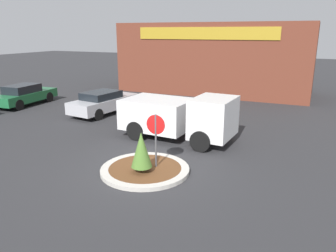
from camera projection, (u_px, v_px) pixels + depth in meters
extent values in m
plane|color=#2D2D30|center=(145.00, 171.00, 12.12)|extent=(120.00, 120.00, 0.00)
cylinder|color=#BCB7AD|center=(145.00, 170.00, 12.10)|extent=(3.28, 3.28, 0.15)
cylinder|color=brown|center=(145.00, 170.00, 12.10)|extent=(2.69, 2.69, 0.15)
cylinder|color=#4C4C51|center=(156.00, 143.00, 11.95)|extent=(0.07, 0.07, 2.14)
cylinder|color=#B71414|center=(156.00, 125.00, 11.76)|extent=(0.72, 0.03, 0.72)
cylinder|color=brown|center=(142.00, 169.00, 11.70)|extent=(0.08, 0.08, 0.20)
cone|color=#4C752D|center=(141.00, 150.00, 11.50)|extent=(0.75, 0.75, 1.27)
cube|color=white|center=(214.00, 117.00, 14.63)|extent=(1.84, 2.35, 1.76)
cube|color=white|center=(158.00, 114.00, 15.96)|extent=(3.33, 2.56, 1.43)
cube|color=black|center=(227.00, 112.00, 14.27)|extent=(0.17, 2.01, 0.62)
cylinder|color=black|center=(218.00, 129.00, 15.85)|extent=(0.94, 0.32, 0.93)
cylinder|color=black|center=(200.00, 141.00, 14.00)|extent=(0.94, 0.32, 0.93)
cylinder|color=black|center=(159.00, 120.00, 17.34)|extent=(0.94, 0.32, 0.93)
cylinder|color=black|center=(136.00, 131.00, 15.49)|extent=(0.94, 0.32, 0.93)
cube|color=brown|center=(215.00, 58.00, 27.57)|extent=(15.53, 6.00, 5.67)
cube|color=#B28E23|center=(205.00, 33.00, 24.35)|extent=(10.87, 0.08, 0.90)
cube|color=#B7B7BC|center=(104.00, 103.00, 20.54)|extent=(2.42, 4.91, 0.70)
cube|color=black|center=(101.00, 95.00, 20.19)|extent=(1.88, 2.45, 0.44)
cylinder|color=black|center=(110.00, 102.00, 22.24)|extent=(0.29, 0.71, 0.69)
cylinder|color=black|center=(129.00, 105.00, 21.39)|extent=(0.29, 0.71, 0.69)
cylinder|color=black|center=(78.00, 111.00, 19.86)|extent=(0.29, 0.71, 0.69)
cylinder|color=black|center=(98.00, 115.00, 19.01)|extent=(0.29, 0.71, 0.69)
cube|color=#1E6638|center=(26.00, 96.00, 22.91)|extent=(1.99, 4.76, 0.61)
cube|color=black|center=(22.00, 89.00, 22.54)|extent=(1.64, 2.33, 0.55)
cylinder|color=black|center=(32.00, 96.00, 24.55)|extent=(0.23, 0.73, 0.72)
cylinder|color=black|center=(49.00, 97.00, 24.01)|extent=(0.23, 0.73, 0.72)
cylinder|color=black|center=(1.00, 103.00, 21.95)|extent=(0.23, 0.73, 0.72)
cylinder|color=black|center=(19.00, 105.00, 21.42)|extent=(0.23, 0.73, 0.72)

